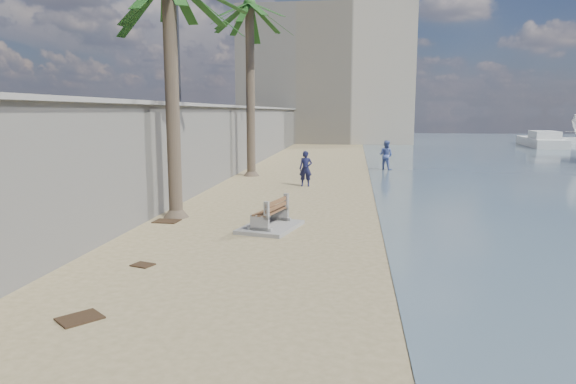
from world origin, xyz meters
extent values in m
plane|color=#9D8960|center=(0.00, 0.00, 0.00)|extent=(140.00, 140.00, 0.00)
cube|color=gray|center=(-5.20, 20.00, 1.75)|extent=(0.45, 70.00, 3.50)
cube|color=gray|center=(-5.20, 20.00, 3.55)|extent=(0.80, 70.00, 0.12)
cube|color=#B7AA93|center=(-2.00, 52.00, 7.00)|extent=(18.00, 12.00, 14.00)
cube|color=gray|center=(-1.11, 7.83, 0.05)|extent=(1.79, 2.25, 0.11)
cylinder|color=brown|center=(-4.32, 9.08, 3.59)|extent=(0.42, 0.42, 7.18)
cylinder|color=brown|center=(-4.07, 19.73, 4.26)|extent=(0.44, 0.44, 8.52)
cylinder|color=#2D2D33|center=(-5.10, 12.00, 6.11)|extent=(0.12, 0.12, 5.00)
imported|color=#131536|center=(-0.93, 16.37, 0.90)|extent=(0.65, 0.45, 1.80)
imported|color=#4E60A1|center=(2.99, 23.51, 0.92)|extent=(1.12, 1.05, 1.85)
cube|color=#382616|center=(-3.09, 1.13, 0.01)|extent=(0.80, 0.82, 0.03)
cube|color=#382616|center=(-4.37, 8.39, 0.01)|extent=(0.76, 0.62, 0.03)
cube|color=#382616|center=(-3.27, 4.03, 0.01)|extent=(0.52, 0.46, 0.03)
camera|label=1|loc=(1.21, -6.15, 3.28)|focal=32.00mm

